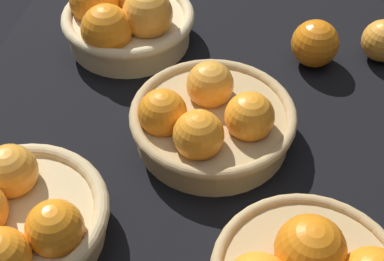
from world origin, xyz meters
TOP-DOWN VIEW (x-y plane):
  - market_tray at (0.00, 0.00)cm, footprint 84.00×72.00cm
  - basket_near_right at (21.62, -17.20)cm, footprint 22.55×22.55cm
  - basket_near_left at (-20.37, -14.77)cm, footprint 22.69×22.69cm
  - basket_center at (0.39, 3.22)cm, footprint 23.88×23.88cm
  - loose_orange_front_gap at (-20.21, 17.26)cm, footprint 7.85×7.85cm
  - loose_orange_back_gap at (-23.56, 28.35)cm, footprint 7.02×7.02cm

SIDE VIEW (x-z plane):
  - market_tray at x=0.00cm, z-range 0.00..3.00cm
  - loose_orange_back_gap at x=-23.56cm, z-range 3.00..10.02cm
  - loose_orange_front_gap at x=-20.21cm, z-range 3.00..10.85cm
  - basket_near_right at x=21.62cm, z-range 2.01..12.10cm
  - basket_center at x=0.39cm, z-range 1.94..12.19cm
  - basket_near_left at x=-20.37cm, z-range 2.02..13.68cm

